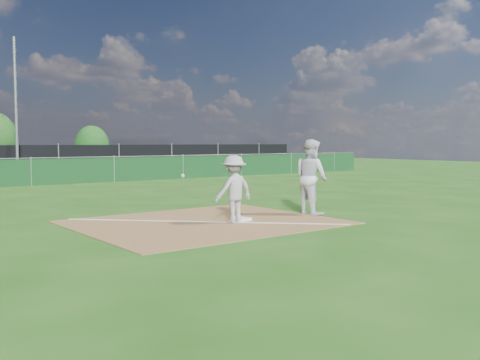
% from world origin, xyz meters
% --- Properties ---
extents(ground, '(90.00, 90.00, 0.00)m').
position_xyz_m(ground, '(0.00, 10.00, 0.00)').
color(ground, '#1E4F10').
rests_on(ground, ground).
extents(infield_dirt, '(6.00, 5.00, 0.02)m').
position_xyz_m(infield_dirt, '(0.00, 1.00, 0.01)').
color(infield_dirt, brown).
rests_on(infield_dirt, ground).
extents(foul_line, '(5.01, 5.01, 0.01)m').
position_xyz_m(foul_line, '(0.00, 1.00, 0.03)').
color(foul_line, white).
rests_on(foul_line, infield_dirt).
extents(green_fence, '(44.00, 0.05, 1.20)m').
position_xyz_m(green_fence, '(0.00, 15.00, 0.60)').
color(green_fence, '#0E3516').
rests_on(green_fence, ground).
extents(light_pole, '(0.16, 0.16, 8.00)m').
position_xyz_m(light_pole, '(1.50, 22.70, 4.00)').
color(light_pole, slate).
rests_on(light_pole, ground).
extents(first_base, '(0.41, 0.41, 0.08)m').
position_xyz_m(first_base, '(0.83, 0.61, 0.06)').
color(first_base, white).
rests_on(first_base, infield_dirt).
extents(play_at_first, '(2.00, 0.66, 1.63)m').
position_xyz_m(play_at_first, '(0.51, 0.50, 0.84)').
color(play_at_first, '#BABABC').
rests_on(play_at_first, infield_dirt).
extents(runner, '(0.88, 1.08, 2.05)m').
position_xyz_m(runner, '(3.14, 0.50, 1.02)').
color(runner, silver).
rests_on(runner, ground).
extents(car_right, '(4.77, 2.99, 1.29)m').
position_xyz_m(car_right, '(3.58, 27.38, 0.65)').
color(car_right, black).
rests_on(car_right, parking_lot).
extents(tree_right, '(2.85, 2.85, 3.37)m').
position_xyz_m(tree_right, '(10.53, 33.72, 1.74)').
color(tree_right, '#382316').
rests_on(tree_right, ground).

